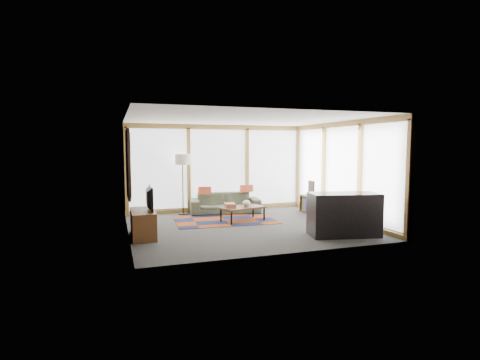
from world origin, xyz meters
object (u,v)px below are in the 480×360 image
object	(u,v)px
sofa	(225,203)
floor_lamp	(183,184)
bookshelf	(323,208)
tv_console	(143,224)
bar_counter	(344,214)
coffee_table	(243,214)
television	(146,198)

from	to	relation	value
sofa	floor_lamp	size ratio (longest dim) A/B	1.17
bookshelf	tv_console	world-z (taller)	tv_console
floor_lamp	bookshelf	world-z (taller)	floor_lamp
tv_console	sofa	bearing A→B (deg)	42.27
bar_counter	sofa	bearing A→B (deg)	127.36
floor_lamp	bar_counter	size ratio (longest dim) A/B	1.18
floor_lamp	tv_console	size ratio (longest dim) A/B	1.50
coffee_table	bookshelf	size ratio (longest dim) A/B	0.55
floor_lamp	coffee_table	distance (m)	2.12
bar_counter	floor_lamp	bearing A→B (deg)	139.70
bar_counter	tv_console	bearing A→B (deg)	175.37
sofa	television	xyz separation A→B (m)	(-2.42, -2.26, 0.54)
bookshelf	coffee_table	bearing A→B (deg)	175.88
tv_console	television	size ratio (longest dim) A/B	1.28
coffee_table	tv_console	world-z (taller)	tv_console
floor_lamp	bookshelf	size ratio (longest dim) A/B	0.85
bookshelf	tv_console	size ratio (longest dim) A/B	1.77
tv_console	floor_lamp	bearing A→B (deg)	62.21
coffee_table	bar_counter	size ratio (longest dim) A/B	0.76
floor_lamp	bar_counter	bearing A→B (deg)	-52.72
floor_lamp	television	xyz separation A→B (m)	(-1.22, -2.46, -0.03)
television	bar_counter	world-z (taller)	television
floor_lamp	tv_console	bearing A→B (deg)	-117.79
coffee_table	bar_counter	distance (m)	2.73
bookshelf	tv_console	xyz separation A→B (m)	(-4.89, -0.78, 0.03)
sofa	coffee_table	size ratio (longest dim) A/B	1.80
tv_console	bar_counter	bearing A→B (deg)	-17.05
bookshelf	bar_counter	distance (m)	2.19
television	tv_console	bearing A→B (deg)	103.07
bookshelf	sofa	bearing A→B (deg)	147.82
tv_console	television	world-z (taller)	television
coffee_table	floor_lamp	bearing A→B (deg)	130.22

